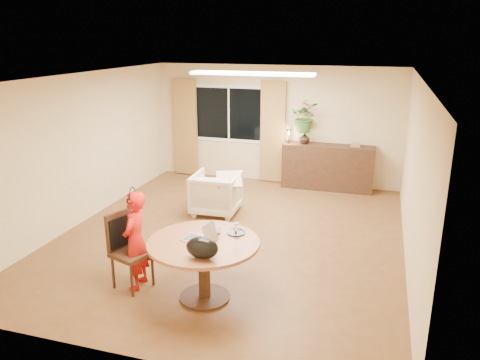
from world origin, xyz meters
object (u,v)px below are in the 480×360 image
(dining_table, at_px, (204,254))
(child, at_px, (136,240))
(sideboard, at_px, (328,167))
(dining_chair, at_px, (132,252))
(armchair, at_px, (216,193))

(dining_table, relative_size, child, 1.04)
(dining_table, bearing_deg, sideboard, 79.26)
(child, xyz_separation_m, sideboard, (1.90, 4.94, -0.18))
(dining_table, relative_size, dining_chair, 1.36)
(dining_table, xyz_separation_m, child, (-0.96, 0.03, 0.04))
(dining_table, xyz_separation_m, dining_chair, (-1.01, -0.00, -0.11))
(sideboard, bearing_deg, armchair, -130.86)
(dining_table, bearing_deg, child, 178.39)
(child, relative_size, armchair, 1.55)
(dining_chair, bearing_deg, sideboard, 87.74)
(dining_chair, relative_size, armchair, 1.19)
(child, bearing_deg, dining_chair, -67.69)
(dining_chair, relative_size, child, 0.77)
(dining_table, distance_m, sideboard, 5.06)
(armchair, height_order, sideboard, sideboard)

